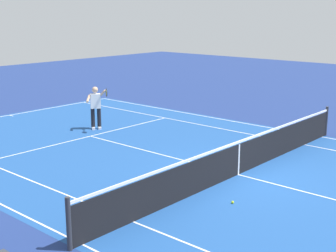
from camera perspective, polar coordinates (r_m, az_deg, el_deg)
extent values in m
plane|color=navy|center=(13.59, 8.32, -5.75)|extent=(60.00, 60.00, 0.00)
cube|color=#1E4C93|center=(13.59, 8.32, -5.74)|extent=(24.20, 11.40, 0.00)
cube|color=white|center=(22.15, -18.36, 1.23)|extent=(0.05, 11.00, 0.01)
cube|color=white|center=(18.27, 17.82, -1.24)|extent=(23.80, 0.05, 0.01)
cube|color=white|center=(9.79, -10.16, -13.71)|extent=(23.80, 0.05, 0.01)
cube|color=white|center=(17.04, 15.93, -2.14)|extent=(23.80, 0.05, 0.01)
cube|color=white|center=(10.61, -4.18, -11.29)|extent=(23.80, 0.05, 0.01)
cube|color=white|center=(17.72, -9.25, -1.20)|extent=(0.05, 8.22, 0.01)
cube|color=white|center=(13.59, 8.32, -5.73)|extent=(12.80, 0.05, 0.01)
cube|color=white|center=(22.03, -18.16, 1.18)|extent=(0.30, 0.05, 0.01)
cylinder|color=#2D2D33|center=(18.42, 18.32, 0.56)|extent=(0.10, 0.10, 1.08)
cylinder|color=#2D2D33|center=(9.39, -11.75, -11.36)|extent=(0.10, 0.10, 1.08)
cube|color=black|center=(13.45, 8.39, -3.97)|extent=(0.02, 11.60, 0.88)
cube|color=white|center=(13.31, 8.46, -1.88)|extent=(0.04, 11.60, 0.06)
cube|color=white|center=(13.45, 8.39, -3.97)|extent=(0.04, 0.06, 0.88)
cylinder|color=black|center=(18.70, -8.94, 0.99)|extent=(0.15, 0.15, 0.74)
cube|color=white|center=(18.73, -8.87, -0.26)|extent=(0.29, 0.25, 0.09)
cylinder|color=black|center=(18.72, -8.21, 1.03)|extent=(0.15, 0.15, 0.74)
cube|color=white|center=(18.75, -8.14, -0.22)|extent=(0.29, 0.25, 0.09)
cube|color=white|center=(18.58, -8.64, 2.97)|extent=(0.41, 0.45, 0.56)
sphere|color=#DBAA84|center=(18.51, -8.69, 4.29)|extent=(0.23, 0.23, 0.23)
cylinder|color=#DBAA84|center=(18.36, -9.47, 3.22)|extent=(0.32, 0.38, 0.26)
cylinder|color=#DBAA84|center=(18.38, -7.75, 3.93)|extent=(0.42, 0.20, 0.30)
cylinder|color=#232326|center=(18.06, -7.46, 4.12)|extent=(0.25, 0.19, 0.04)
torus|color=#232326|center=(17.78, -7.34, 3.98)|extent=(0.27, 0.20, 0.31)
cylinder|color=#C6D84C|center=(17.78, -7.34, 3.98)|extent=(0.23, 0.16, 0.27)
sphere|color=#CCE01E|center=(11.60, 7.71, -8.98)|extent=(0.07, 0.07, 0.07)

